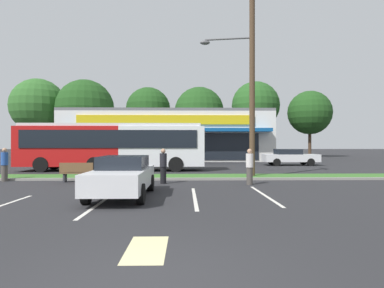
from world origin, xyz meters
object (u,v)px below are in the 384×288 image
(car_1, at_px, (290,157))
(car_3, at_px, (108,157))
(pedestrian_by_pole, at_px, (163,166))
(utility_pole, at_px, (250,74))
(city_bus, at_px, (113,145))
(car_2, at_px, (123,175))
(pedestrian_mid, at_px, (5,165))
(bus_stop_bench, at_px, (77,172))
(pedestrian_near_bench, at_px, (250,167))

(car_1, relative_size, car_3, 1.00)
(car_3, xyz_separation_m, pedestrian_by_pole, (5.47, -12.78, 0.07))
(utility_pole, bearing_deg, city_bus, 149.13)
(car_2, relative_size, pedestrian_by_pole, 2.94)
(city_bus, height_order, car_1, city_bus)
(car_1, bearing_deg, city_bus, -158.62)
(pedestrian_mid, bearing_deg, bus_stop_bench, -145.87)
(car_3, relative_size, pedestrian_mid, 2.81)
(car_1, relative_size, car_2, 0.97)
(utility_pole, xyz_separation_m, bus_stop_bench, (-8.77, -1.97, -5.18))
(car_2, bearing_deg, car_3, -165.51)
(car_2, bearing_deg, car_1, 146.66)
(car_1, height_order, pedestrian_near_bench, pedestrian_near_bench)
(car_3, height_order, pedestrian_by_pole, pedestrian_by_pole)
(car_1, bearing_deg, pedestrian_mid, -145.99)
(car_1, distance_m, car_2, 20.54)
(city_bus, distance_m, bus_stop_bench, 7.22)
(city_bus, xyz_separation_m, car_2, (2.86, -11.62, -1.02))
(car_2, height_order, pedestrian_mid, pedestrian_mid)
(car_3, bearing_deg, city_bus, -74.03)
(city_bus, xyz_separation_m, pedestrian_near_bench, (7.98, -8.27, -0.94))
(pedestrian_mid, bearing_deg, car_2, -175.16)
(city_bus, distance_m, pedestrian_by_pole, 8.80)
(city_bus, relative_size, car_1, 2.74)
(pedestrian_near_bench, bearing_deg, car_1, -33.45)
(bus_stop_bench, relative_size, pedestrian_by_pole, 0.98)
(car_1, distance_m, pedestrian_mid, 21.79)
(utility_pole, bearing_deg, car_1, 62.46)
(utility_pole, height_order, car_2, utility_pole)
(car_2, bearing_deg, pedestrian_by_pole, 163.17)
(car_2, height_order, pedestrian_by_pole, pedestrian_by_pole)
(car_1, xyz_separation_m, car_3, (-15.59, -0.53, 0.01))
(pedestrian_by_pole, bearing_deg, bus_stop_bench, -98.48)
(bus_stop_bench, bearing_deg, car_1, -138.59)
(bus_stop_bench, bearing_deg, pedestrian_by_pole, 171.06)
(pedestrian_by_pole, distance_m, pedestrian_mid, 8.02)
(bus_stop_bench, bearing_deg, car_3, -84.11)
(bus_stop_bench, relative_size, pedestrian_mid, 0.96)
(pedestrian_near_bench, xyz_separation_m, pedestrian_by_pole, (-3.95, 0.51, -0.00))
(city_bus, relative_size, pedestrian_near_bench, 7.79)
(car_2, relative_size, pedestrian_mid, 2.89)
(car_2, bearing_deg, pedestrian_near_bench, 123.19)
(pedestrian_by_pole, relative_size, pedestrian_mid, 0.98)
(pedestrian_near_bench, bearing_deg, utility_pole, -20.29)
(car_3, bearing_deg, car_2, -75.51)
(bus_stop_bench, bearing_deg, car_2, 124.02)
(utility_pole, distance_m, bus_stop_bench, 10.38)
(utility_pole, xyz_separation_m, pedestrian_by_pole, (-4.56, -2.63, -4.86))
(pedestrian_by_pole, bearing_deg, pedestrian_mid, -97.59)
(city_bus, bearing_deg, pedestrian_by_pole, -63.21)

